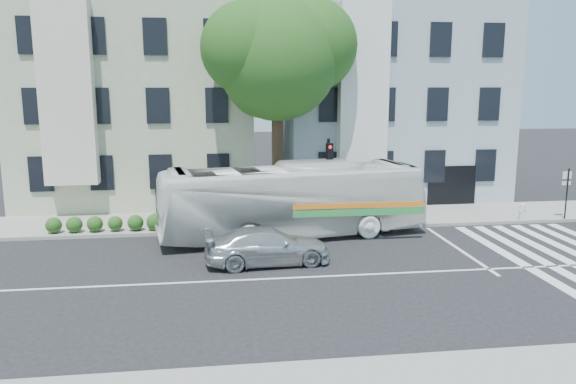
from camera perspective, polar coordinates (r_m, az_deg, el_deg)
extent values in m
plane|color=black|center=(19.11, 1.88, -8.66)|extent=(120.00, 120.00, 0.00)
cube|color=gray|center=(26.69, -0.92, -2.82)|extent=(80.00, 4.00, 0.15)
cube|color=#A6A78C|center=(33.03, -14.70, 8.96)|extent=(12.00, 10.00, 11.00)
cube|color=#A0AFBE|center=(34.26, 9.53, 9.22)|extent=(12.00, 10.00, 11.00)
cylinder|color=#2D2116|center=(26.70, -1.06, 2.70)|extent=(0.56, 0.56, 5.20)
sphere|color=#174516|center=(26.46, -1.09, 13.27)|extent=(5.60, 5.60, 5.60)
sphere|color=#174516|center=(27.12, 2.28, 14.68)|extent=(4.40, 4.40, 4.40)
sphere|color=#174516|center=(26.07, -4.18, 14.38)|extent=(4.20, 4.20, 4.20)
sphere|color=#174516|center=(27.81, -0.75, 16.66)|extent=(3.80, 3.80, 3.80)
sphere|color=#174516|center=(26.97, -2.52, 11.09)|extent=(3.40, 3.40, 3.40)
imported|color=white|center=(23.69, 0.50, -0.85)|extent=(4.47, 11.61, 3.15)
imported|color=silver|center=(20.32, -2.08, -5.51)|extent=(2.21, 4.67, 1.32)
cylinder|color=black|center=(25.17, 4.08, 0.84)|extent=(0.13, 0.13, 4.04)
cube|color=black|center=(24.72, 4.24, 4.04)|extent=(0.32, 0.28, 0.82)
sphere|color=red|center=(24.56, 4.31, 4.56)|extent=(0.15, 0.15, 0.15)
cylinder|color=white|center=(24.95, 4.16, 1.87)|extent=(0.41, 0.16, 0.42)
cylinder|color=silver|center=(28.60, 22.67, -1.93)|extent=(0.26, 0.26, 0.64)
sphere|color=silver|center=(28.53, 22.72, -1.24)|extent=(0.24, 0.24, 0.24)
cylinder|color=silver|center=(28.58, 22.68, -1.76)|extent=(0.45, 0.27, 0.15)
cylinder|color=black|center=(29.36, 26.46, -0.16)|extent=(0.07, 0.07, 2.41)
cube|color=white|center=(29.30, 26.50, 1.55)|extent=(0.43, 0.05, 0.34)
cube|color=white|center=(29.36, 26.44, 0.80)|extent=(0.43, 0.05, 0.17)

